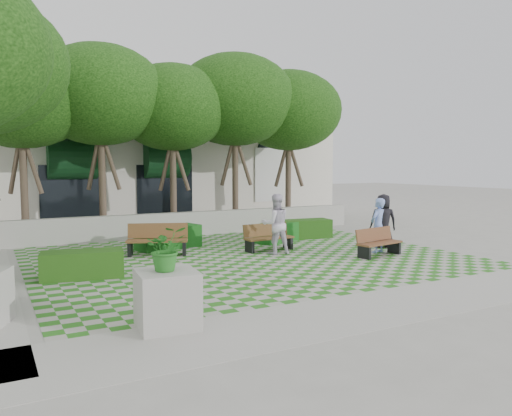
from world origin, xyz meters
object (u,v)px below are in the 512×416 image
hedge_midright (279,232)px  planter_front (167,287)px  bench_west (158,240)px  hedge_west (83,265)px  bench_mid (268,238)px  person_dark (383,221)px  hedge_midleft (168,237)px  person_white (276,224)px  person_blue (378,225)px  bench_east (378,243)px  hedge_east (304,229)px

hedge_midright → planter_front: 9.62m
bench_west → hedge_west: 3.29m
bench_mid → person_dark: person_dark is taller
person_dark → hedge_midright: bearing=-21.1°
hedge_midleft → person_white: person_white is taller
person_blue → hedge_west: bearing=-24.5°
bench_west → hedge_midleft: (0.67, 0.97, -0.09)m
hedge_west → bench_east: bearing=-8.0°
planter_front → person_blue: 8.83m
bench_west → hedge_midright: size_ratio=0.99×
bench_mid → hedge_midleft: bearing=143.1°
bench_mid → person_blue: size_ratio=0.96×
planter_front → person_blue: size_ratio=1.01×
hedge_midright → hedge_west: (-7.08, -2.64, -0.00)m
person_dark → bench_west: bearing=10.6°
bench_east → bench_west: size_ratio=0.87×
bench_west → hedge_midleft: 1.19m
planter_front → person_dark: bearing=26.5°
hedge_west → person_white: 5.79m
planter_front → person_dark: (8.82, 4.39, 0.18)m
bench_mid → hedge_midright: size_ratio=0.86×
hedge_east → person_dark: size_ratio=1.12×
bench_west → person_dark: 7.27m
bench_mid → hedge_midleft: 3.24m
hedge_west → person_white: person_white is taller
hedge_west → planter_front: (0.61, -4.47, 0.37)m
hedge_midleft → bench_east: bearing=-40.1°
person_blue → bench_mid: bearing=-55.1°
hedge_west → person_blue: bearing=-4.9°
hedge_midleft → hedge_west: hedge_midleft is taller
hedge_east → hedge_midleft: bearing=177.6°
planter_front → hedge_west: bearing=97.8°
bench_east → bench_west: bench_west is taller
hedge_east → hedge_west: hedge_east is taller
bench_mid → planter_front: size_ratio=0.95×
bench_east → planter_front: bearing=-166.2°
hedge_west → bench_mid: bearing=12.0°
bench_east → person_white: bearing=135.6°
hedge_west → hedge_midright: bearing=20.4°
bench_west → person_white: person_white is taller
bench_east → person_blue: bearing=39.2°
bench_west → hedge_midleft: bearing=77.8°
hedge_midright → bench_west: bearing=-173.5°
hedge_east → planter_front: size_ratio=1.15×
hedge_west → person_dark: person_dark is taller
hedge_midright → person_white: size_ratio=1.04×
bench_west → person_white: 3.59m
hedge_west → person_dark: (9.43, -0.08, 0.55)m
bench_mid → hedge_west: (-5.84, -1.24, -0.08)m
planter_front → hedge_east: bearing=43.6°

